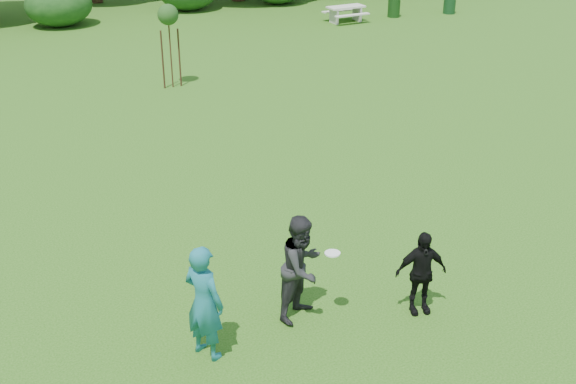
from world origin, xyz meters
name	(u,v)px	position (x,y,z in m)	size (l,w,h in m)	color
ground	(366,311)	(0.00, 0.00, 0.00)	(120.00, 120.00, 0.00)	#19470C
player_teal	(204,302)	(-2.96, 0.20, 1.00)	(0.73, 0.48, 2.01)	#1A6675
player_grey	(302,267)	(-1.06, 0.45, 0.97)	(0.95, 0.74, 1.95)	#262528
player_black	(421,273)	(0.84, -0.41, 0.79)	(0.93, 0.39, 1.58)	black
trash_can_near	(394,8)	(15.03, 20.52, 0.45)	(0.60, 0.60, 0.90)	#163915
frisbee	(332,253)	(-0.67, 0.10, 1.33)	(0.27, 0.27, 0.03)	white
sapling	(168,17)	(1.47, 14.46, 2.42)	(0.70, 0.70, 2.85)	#3D2418
picnic_table	(346,11)	(12.30, 20.60, 0.52)	(1.80, 1.48, 0.76)	beige
trash_can_lidded	(450,3)	(18.00, 19.92, 0.54)	(0.60, 0.60, 1.05)	#153C1F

